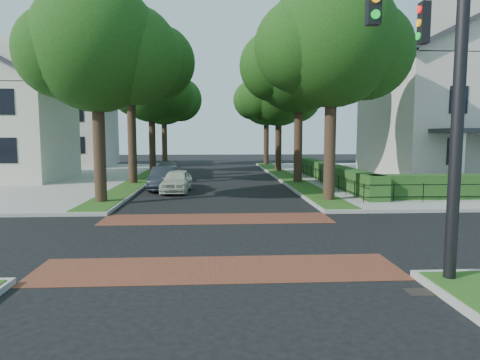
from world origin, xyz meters
The scene contains 23 objects.
ground centered at (0.00, 0.00, 0.00)m, with size 120.00×120.00×0.00m, color black.
sidewalk_ne centered at (19.50, 19.00, 0.07)m, with size 30.00×30.00×0.15m, color gray.
crosswalk_far centered at (0.00, 3.20, 0.01)m, with size 9.00×2.20×0.01m, color brown.
crosswalk_near centered at (0.00, -3.20, 0.01)m, with size 9.00×2.20×0.01m, color brown.
storm_drain centered at (4.30, -5.00, 0.01)m, with size 0.65×0.45×0.01m, color black.
grass_strip_ne centered at (5.40, 19.10, 0.16)m, with size 1.60×29.80×0.02m, color #1B4513.
grass_strip_nw centered at (-5.40, 19.10, 0.16)m, with size 1.60×29.80×0.02m, color #1B4513.
tree_right_near centered at (5.60, 7.24, 7.63)m, with size 7.75×6.67×10.66m.
tree_right_mid centered at (5.61, 15.25, 7.99)m, with size 8.25×7.09×11.22m.
tree_right_far centered at (5.60, 24.22, 6.91)m, with size 7.25×6.23×9.74m.
tree_right_back centered at (5.60, 33.23, 7.27)m, with size 7.50×6.45×10.20m.
tree_left_near centered at (-5.40, 7.23, 7.27)m, with size 7.50×6.45×10.20m.
tree_left_mid centered at (-5.39, 15.24, 8.34)m, with size 8.00×6.88×11.48m.
tree_left_far centered at (-5.40, 24.22, 7.12)m, with size 7.00×6.02×9.86m.
tree_left_back centered at (-5.40, 33.24, 7.41)m, with size 7.75×6.66×10.44m.
hedge_main_road centered at (7.70, 15.00, 0.75)m, with size 1.00×18.00×1.20m, color #1D4016.
fence_main_road centered at (6.90, 15.00, 0.60)m, with size 0.06×18.00×0.90m, color black, non-canonical shape.
house_victorian centered at (17.51, 15.92, 6.02)m, with size 13.00×13.05×12.48m.
house_left_far centered at (-15.49, 31.99, 5.04)m, with size 10.00×9.00×10.14m.
traffic_signal centered at (4.89, -4.41, 4.71)m, with size 2.17×2.00×8.00m.
parked_car_front centered at (-2.30, 11.27, 0.67)m, with size 1.58×3.92×1.33m, color silver.
parked_car_middle centered at (-3.16, 12.42, 0.69)m, with size 1.45×4.16×1.37m, color black.
parked_car_rear centered at (-3.60, 18.27, 0.67)m, with size 1.88×4.63×1.34m, color slate.
Camera 1 is at (-0.05, -13.49, 3.30)m, focal length 32.00 mm.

